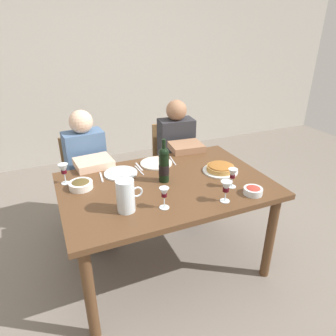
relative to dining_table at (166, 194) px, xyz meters
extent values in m
plane|color=slate|center=(0.00, 0.00, -0.67)|extent=(8.00, 8.00, 0.00)
cube|color=#B2ADA3|center=(0.00, 2.50, 0.73)|extent=(8.00, 0.10, 2.80)
cube|color=brown|center=(0.00, 0.00, 0.07)|extent=(1.50, 1.00, 0.04)
cylinder|color=brown|center=(-0.67, -0.42, -0.31)|extent=(0.07, 0.07, 0.72)
cylinder|color=brown|center=(0.67, -0.42, -0.31)|extent=(0.07, 0.07, 0.72)
cylinder|color=brown|center=(-0.67, 0.42, -0.31)|extent=(0.07, 0.07, 0.72)
cylinder|color=brown|center=(0.67, 0.42, -0.31)|extent=(0.07, 0.07, 0.72)
cylinder|color=black|center=(0.00, 0.04, 0.20)|extent=(0.07, 0.07, 0.21)
sphere|color=black|center=(0.00, 0.04, 0.32)|extent=(0.07, 0.07, 0.07)
cylinder|color=black|center=(0.00, 0.04, 0.37)|extent=(0.03, 0.03, 0.09)
cylinder|color=black|center=(0.00, 0.04, 0.19)|extent=(0.08, 0.08, 0.07)
cylinder|color=silver|center=(-0.36, -0.23, 0.20)|extent=(0.11, 0.11, 0.21)
cylinder|color=silver|center=(-0.36, -0.23, 0.16)|extent=(0.10, 0.10, 0.13)
torus|color=silver|center=(-0.29, -0.23, 0.21)|extent=(0.07, 0.01, 0.07)
cylinder|color=silver|center=(0.47, 0.01, 0.10)|extent=(0.28, 0.28, 0.01)
cylinder|color=#C18E47|center=(0.47, 0.01, 0.12)|extent=(0.21, 0.21, 0.03)
ellipsoid|color=#9E6028|center=(0.47, 0.01, 0.14)|extent=(0.19, 0.19, 0.02)
cylinder|color=silver|center=(0.48, -0.38, 0.11)|extent=(0.13, 0.13, 0.04)
ellipsoid|color=#B2382D|center=(0.48, -0.38, 0.13)|extent=(0.11, 0.11, 0.03)
cylinder|color=white|center=(-0.58, 0.17, 0.12)|extent=(0.17, 0.17, 0.05)
ellipsoid|color=brown|center=(-0.58, 0.17, 0.13)|extent=(0.14, 0.14, 0.03)
cylinder|color=silver|center=(0.26, -0.38, 0.09)|extent=(0.06, 0.06, 0.00)
cylinder|color=silver|center=(0.26, -0.38, 0.13)|extent=(0.01, 0.01, 0.07)
cone|color=silver|center=(0.26, -0.38, 0.20)|extent=(0.07, 0.07, 0.08)
cylinder|color=#470A14|center=(0.26, -0.38, 0.18)|extent=(0.04, 0.04, 0.03)
cylinder|color=silver|center=(-0.67, 0.29, 0.09)|extent=(0.06, 0.06, 0.00)
cylinder|color=silver|center=(-0.67, 0.29, 0.13)|extent=(0.01, 0.01, 0.07)
cone|color=silver|center=(-0.67, 0.29, 0.21)|extent=(0.07, 0.07, 0.07)
cylinder|color=#470A14|center=(-0.67, 0.29, 0.19)|extent=(0.04, 0.04, 0.03)
cylinder|color=silver|center=(0.41, -0.24, 0.09)|extent=(0.06, 0.06, 0.00)
cylinder|color=silver|center=(0.41, -0.24, 0.13)|extent=(0.01, 0.01, 0.06)
cone|color=silver|center=(0.41, -0.24, 0.20)|extent=(0.07, 0.07, 0.07)
cylinder|color=#470A14|center=(0.41, -0.24, 0.18)|extent=(0.04, 0.04, 0.02)
cylinder|color=silver|center=(-0.14, -0.30, 0.09)|extent=(0.06, 0.06, 0.00)
cylinder|color=silver|center=(-0.14, -0.30, 0.13)|extent=(0.01, 0.01, 0.08)
cone|color=silver|center=(-0.14, -0.30, 0.20)|extent=(0.06, 0.06, 0.06)
cylinder|color=#470A14|center=(-0.14, -0.30, 0.19)|extent=(0.03, 0.03, 0.02)
cylinder|color=silver|center=(-0.26, 0.28, 0.10)|extent=(0.26, 0.26, 0.01)
cylinder|color=silver|center=(0.06, 0.34, 0.10)|extent=(0.26, 0.26, 0.01)
cube|color=silver|center=(-0.41, 0.28, 0.09)|extent=(0.03, 0.16, 0.00)
cube|color=silver|center=(-0.11, 0.28, 0.09)|extent=(0.02, 0.18, 0.00)
cube|color=silver|center=(0.21, 0.34, 0.09)|extent=(0.04, 0.18, 0.00)
cube|color=silver|center=(-0.09, 0.34, 0.09)|extent=(0.02, 0.16, 0.00)
cube|color=olive|center=(-0.45, 0.82, -0.21)|extent=(0.43, 0.43, 0.02)
cube|color=olive|center=(-0.47, 1.00, 0.00)|extent=(0.36, 0.06, 0.40)
cylinder|color=olive|center=(-0.60, 0.63, -0.44)|extent=(0.04, 0.04, 0.45)
cylinder|color=olive|center=(-0.27, 0.66, -0.44)|extent=(0.04, 0.04, 0.45)
cylinder|color=olive|center=(-0.63, 0.97, -0.44)|extent=(0.04, 0.04, 0.45)
cylinder|color=olive|center=(-0.30, 1.00, -0.44)|extent=(0.04, 0.04, 0.45)
cube|color=#4C6B93|center=(-0.45, 0.78, 0.05)|extent=(0.36, 0.23, 0.50)
sphere|color=beige|center=(-0.45, 0.78, 0.39)|extent=(0.20, 0.20, 0.20)
cube|color=#33333D|center=(-0.43, 0.59, -0.20)|extent=(0.34, 0.41, 0.14)
cube|color=#33333D|center=(-0.42, 0.44, -0.47)|extent=(0.28, 0.14, 0.40)
cube|color=beige|center=(-0.42, 0.50, 0.12)|extent=(0.31, 0.27, 0.06)
cube|color=olive|center=(0.45, 0.84, -0.21)|extent=(0.44, 0.44, 0.02)
cube|color=olive|center=(0.47, 1.02, 0.00)|extent=(0.36, 0.06, 0.40)
cylinder|color=olive|center=(0.26, 0.69, -0.44)|extent=(0.04, 0.04, 0.45)
cylinder|color=olive|center=(0.60, 0.65, -0.44)|extent=(0.04, 0.04, 0.45)
cylinder|color=olive|center=(0.30, 1.02, -0.44)|extent=(0.04, 0.04, 0.45)
cylinder|color=olive|center=(0.64, 0.99, -0.44)|extent=(0.04, 0.04, 0.45)
cube|color=#2D2D33|center=(0.45, 0.80, 0.05)|extent=(0.36, 0.23, 0.50)
sphere|color=#9E7051|center=(0.45, 0.80, 0.39)|extent=(0.20, 0.20, 0.20)
cube|color=#33333D|center=(0.43, 0.61, -0.20)|extent=(0.34, 0.41, 0.14)
cube|color=#33333D|center=(0.42, 0.46, -0.47)|extent=(0.28, 0.15, 0.40)
cube|color=#9E7051|center=(0.42, 0.52, 0.12)|extent=(0.31, 0.27, 0.06)
camera|label=1|loc=(-0.76, -1.80, 1.14)|focal=32.52mm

